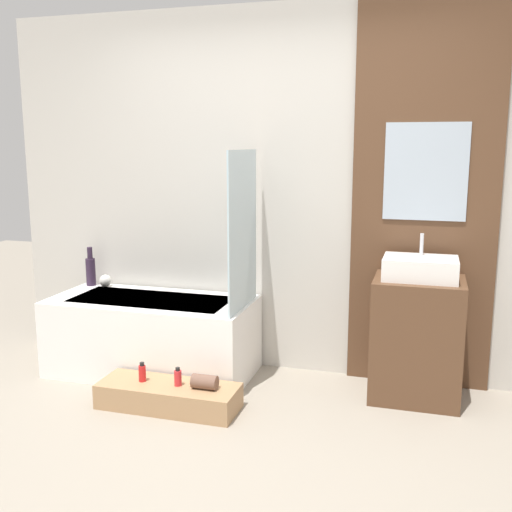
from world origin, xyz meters
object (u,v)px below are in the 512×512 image
(sink, at_px, (420,268))
(bottle_soap_secondary, at_px, (178,377))
(bathtub, at_px, (152,336))
(vase_round_light, at_px, (105,281))
(bottle_soap_primary, at_px, (142,373))
(wooden_step_bench, at_px, (169,396))
(vase_tall_dark, at_px, (91,270))

(sink, distance_m, bottle_soap_secondary, 1.68)
(bathtub, xyz_separation_m, vase_round_light, (-0.51, 0.24, 0.32))
(vase_round_light, xyz_separation_m, bottle_soap_primary, (0.69, -0.77, -0.39))
(bottle_soap_primary, height_order, bottle_soap_secondary, bottle_soap_primary)
(sink, distance_m, vase_round_light, 2.38)
(wooden_step_bench, height_order, bottle_soap_primary, bottle_soap_primary)
(sink, bearing_deg, bathtub, -177.29)
(sink, height_order, vase_tall_dark, sink)
(sink, relative_size, bottle_soap_primary, 3.66)
(bathtub, xyz_separation_m, bottle_soap_primary, (0.18, -0.52, -0.07))
(bathtub, height_order, wooden_step_bench, bathtub)
(wooden_step_bench, relative_size, vase_tall_dark, 2.94)
(wooden_step_bench, bearing_deg, bathtub, 124.61)
(vase_round_light, bearing_deg, bathtub, -25.56)
(wooden_step_bench, relative_size, bottle_soap_secondary, 7.55)
(sink, distance_m, bottle_soap_primary, 1.89)
(sink, bearing_deg, vase_round_light, 176.20)
(sink, height_order, bottle_soap_secondary, sink)
(wooden_step_bench, bearing_deg, bottle_soap_primary, 180.00)
(wooden_step_bench, bearing_deg, vase_round_light, 138.64)
(bottle_soap_secondary, bearing_deg, vase_round_light, 140.73)
(sink, bearing_deg, bottle_soap_primary, -159.86)
(sink, height_order, vase_round_light, sink)
(wooden_step_bench, xyz_separation_m, bottle_soap_primary, (-0.18, 0.00, 0.14))
(bathtub, bearing_deg, vase_round_light, 154.44)
(bathtub, relative_size, bottle_soap_primary, 11.58)
(bathtub, bearing_deg, vase_tall_dark, 158.40)
(vase_tall_dark, bearing_deg, bathtub, -21.60)
(bathtub, distance_m, bottle_soap_secondary, 0.68)
(vase_round_light, bearing_deg, vase_tall_dark, 175.54)
(sink, xyz_separation_m, vase_tall_dark, (-2.49, 0.17, -0.19))
(bottle_soap_secondary, bearing_deg, bottle_soap_primary, 180.00)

